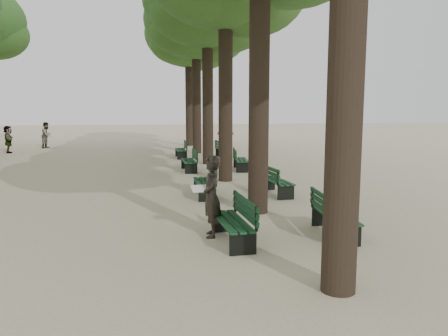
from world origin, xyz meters
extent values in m
plane|color=beige|center=(0.00, 0.00, 0.00)|extent=(120.00, 120.00, 0.00)
cylinder|color=#33261C|center=(1.50, -2.00, 3.75)|extent=(0.52, 0.52, 7.50)
cylinder|color=#33261C|center=(1.50, 3.00, 3.75)|extent=(0.52, 0.52, 7.50)
cylinder|color=#33261C|center=(1.50, 8.00, 3.75)|extent=(0.52, 0.52, 7.50)
cylinder|color=#33261C|center=(1.50, 13.00, 3.75)|extent=(0.52, 0.52, 7.50)
cylinder|color=#33261C|center=(1.50, 18.00, 3.75)|extent=(0.52, 0.52, 7.50)
ellipsoid|color=#25521C|center=(1.50, 18.00, 7.70)|extent=(6.00, 6.00, 4.50)
cylinder|color=#33261C|center=(1.50, 23.00, 3.75)|extent=(0.52, 0.52, 7.50)
ellipsoid|color=#25521C|center=(1.50, 23.00, 7.70)|extent=(6.00, 6.00, 4.50)
cube|color=black|center=(0.35, 0.58, 0.23)|extent=(0.63, 1.83, 0.45)
cube|color=black|center=(0.35, 0.58, 0.45)|extent=(0.65, 1.83, 0.04)
cube|color=black|center=(0.63, 0.60, 0.72)|extent=(0.15, 1.80, 0.40)
cube|color=black|center=(0.35, 5.28, 0.23)|extent=(0.54, 1.81, 0.45)
cube|color=black|center=(0.35, 5.28, 0.45)|extent=(0.56, 1.81, 0.04)
cube|color=black|center=(0.63, 5.27, 0.72)|extent=(0.06, 1.80, 0.40)
cube|color=black|center=(0.35, 10.69, 0.23)|extent=(0.56, 1.81, 0.45)
cube|color=black|center=(0.35, 10.69, 0.45)|extent=(0.58, 1.81, 0.04)
cube|color=black|center=(0.63, 10.70, 0.72)|extent=(0.08, 1.80, 0.40)
cube|color=black|center=(0.35, 15.62, 0.23)|extent=(0.53, 1.80, 0.45)
cube|color=black|center=(0.35, 15.62, 0.45)|extent=(0.55, 1.80, 0.04)
cube|color=black|center=(0.63, 15.62, 0.72)|extent=(0.05, 1.80, 0.40)
cube|color=black|center=(2.65, 0.71, 0.23)|extent=(0.64, 1.83, 0.45)
cube|color=black|center=(2.65, 0.71, 0.45)|extent=(0.66, 1.83, 0.04)
cube|color=black|center=(2.37, 0.73, 0.72)|extent=(0.16, 1.80, 0.40)
cube|color=black|center=(2.65, 5.15, 0.23)|extent=(0.68, 1.84, 0.45)
cube|color=black|center=(2.65, 5.15, 0.45)|extent=(0.70, 1.84, 0.04)
cube|color=black|center=(2.37, 5.13, 0.72)|extent=(0.20, 1.80, 0.40)
cube|color=black|center=(2.65, 10.64, 0.23)|extent=(0.73, 1.85, 0.45)
cube|color=black|center=(2.65, 10.64, 0.45)|extent=(0.75, 1.85, 0.04)
cube|color=black|center=(2.37, 10.67, 0.72)|extent=(0.26, 1.79, 0.40)
cube|color=black|center=(2.65, 15.26, 0.23)|extent=(0.62, 1.83, 0.45)
cube|color=black|center=(2.65, 15.26, 0.45)|extent=(0.64, 1.83, 0.04)
cube|color=black|center=(2.37, 15.24, 0.72)|extent=(0.14, 1.80, 0.40)
imported|color=black|center=(0.01, 1.08, 0.87)|extent=(0.40, 0.72, 1.74)
cube|color=white|center=(-0.24, 1.08, 1.05)|extent=(0.37, 0.29, 0.12)
imported|color=#262628|center=(4.34, 24.48, 0.96)|extent=(1.28, 0.57, 1.92)
imported|color=#262628|center=(-8.07, 22.80, 0.86)|extent=(0.60, 0.91, 1.73)
imported|color=#262628|center=(-9.61, 19.86, 0.82)|extent=(0.67, 1.55, 1.63)
camera|label=1|loc=(-1.24, -7.89, 2.76)|focal=35.00mm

